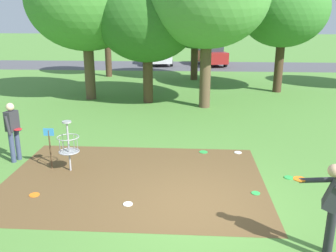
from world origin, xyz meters
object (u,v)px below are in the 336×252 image
at_px(frisbee_near_basket, 128,204).
at_px(tree_near_left, 106,14).
at_px(frisbee_mid_grass, 289,178).
at_px(frisbee_scattered_a, 256,193).
at_px(player_throwing, 13,129).
at_px(frisbee_far_right, 34,195).
at_px(tree_mid_right, 85,0).
at_px(frisbee_by_tee, 238,153).
at_px(player_foreground_watching, 333,205).
at_px(tree_near_right, 284,10).
at_px(disc_golf_basket, 66,144).
at_px(frisbee_scattered_b, 203,152).
at_px(parked_car_leftmost, 160,54).
at_px(tree_mid_left, 147,18).
at_px(tree_mid_center, 195,19).
at_px(parked_car_center_left, 210,54).

xyz_separation_m(frisbee_near_basket, tree_near_left, (-4.30, 17.65, 4.10)).
relative_size(frisbee_mid_grass, frisbee_scattered_a, 1.15).
distance_m(player_throwing, frisbee_far_right, 2.65).
bearing_deg(frisbee_mid_grass, tree_mid_right, 130.27).
distance_m(frisbee_by_tee, frisbee_scattered_a, 2.67).
height_order(player_foreground_watching, tree_near_right, tree_near_right).
bearing_deg(tree_near_left, disc_golf_basket, -81.49).
distance_m(frisbee_scattered_b, parked_car_leftmost, 21.14).
distance_m(frisbee_near_basket, frisbee_scattered_b, 3.79).
bearing_deg(player_throwing, frisbee_scattered_b, 10.63).
bearing_deg(disc_golf_basket, tree_mid_left, 81.55).
relative_size(tree_mid_center, parked_car_center_left, 1.27).
bearing_deg(player_throwing, tree_near_left, 92.49).
bearing_deg(frisbee_mid_grass, tree_near_left, 117.18).
relative_size(disc_golf_basket, tree_near_right, 0.22).
relative_size(player_foreground_watching, frisbee_by_tee, 7.58).
relative_size(frisbee_by_tee, parked_car_leftmost, 0.05).
relative_size(player_throwing, frisbee_far_right, 7.25).
height_order(frisbee_scattered_b, tree_near_right, tree_near_right).
bearing_deg(frisbee_scattered_a, tree_mid_right, 123.66).
bearing_deg(frisbee_far_right, frisbee_near_basket, -7.38).
xyz_separation_m(frisbee_scattered_a, frisbee_scattered_b, (-1.15, 2.64, 0.00)).
relative_size(frisbee_far_right, tree_mid_left, 0.04).
bearing_deg(frisbee_near_basket, frisbee_mid_grass, 22.67).
relative_size(frisbee_near_basket, frisbee_far_right, 0.91).
bearing_deg(player_foreground_watching, frisbee_mid_grass, 86.95).
distance_m(player_foreground_watching, frisbee_near_basket, 4.18).
relative_size(player_foreground_watching, tree_near_left, 0.30).
distance_m(tree_mid_left, tree_mid_right, 3.12).
height_order(player_throwing, frisbee_near_basket, player_throwing).
xyz_separation_m(frisbee_mid_grass, tree_mid_center, (-2.38, 15.10, 3.83)).
bearing_deg(frisbee_scattered_a, frisbee_far_right, -175.44).
height_order(player_foreground_watching, tree_mid_center, tree_mid_center).
height_order(player_foreground_watching, parked_car_leftmost, parked_car_leftmost).
bearing_deg(disc_golf_basket, frisbee_scattered_a, -12.31).
bearing_deg(tree_mid_center, parked_car_leftmost, 111.13).
bearing_deg(frisbee_far_right, player_foreground_watching, -17.11).
distance_m(frisbee_scattered_a, parked_car_leftmost, 23.94).
bearing_deg(frisbee_scattered_a, player_throwing, 166.04).
bearing_deg(tree_mid_left, frisbee_far_right, -99.10).
bearing_deg(parked_car_center_left, tree_mid_left, -104.51).
distance_m(tree_near_left, parked_car_center_left, 10.21).
distance_m(frisbee_near_basket, frisbee_mid_grass, 4.25).
xyz_separation_m(tree_near_right, tree_mid_center, (-4.53, 3.77, -0.48)).
relative_size(frisbee_scattered_b, tree_mid_left, 0.04).
distance_m(frisbee_mid_grass, frisbee_far_right, 6.32).
bearing_deg(disc_golf_basket, parked_car_leftmost, 88.55).
relative_size(frisbee_far_right, tree_mid_right, 0.03).
distance_m(disc_golf_basket, frisbee_scattered_a, 5.01).
distance_m(tree_mid_right, parked_car_leftmost, 14.35).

